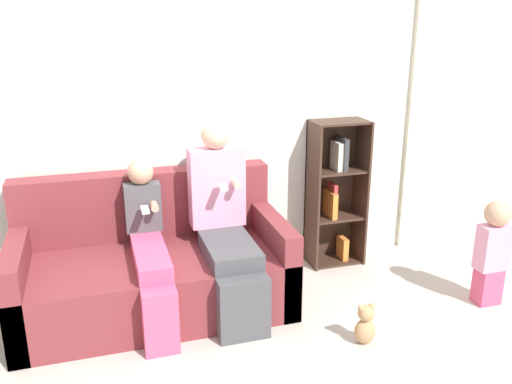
# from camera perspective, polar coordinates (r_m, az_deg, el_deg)

# --- Properties ---
(ground_plane) EXTENTS (14.00, 14.00, 0.00)m
(ground_plane) POSITION_cam_1_polar(r_m,az_deg,el_deg) (3.54, -5.22, -15.62)
(ground_plane) COLOR #BCB2A8
(back_wall) EXTENTS (10.00, 0.06, 2.55)m
(back_wall) POSITION_cam_1_polar(r_m,az_deg,el_deg) (4.04, -8.90, 8.10)
(back_wall) COLOR silver
(back_wall) RESTS_ON ground_plane
(curtain_panel) EXTENTS (0.68, 0.04, 2.28)m
(curtain_panel) POSITION_cam_1_polar(r_m,az_deg,el_deg) (4.91, 19.11, 7.46)
(curtain_panel) COLOR beige
(curtain_panel) RESTS_ON ground_plane
(couch) EXTENTS (1.82, 0.92, 0.90)m
(couch) POSITION_cam_1_polar(r_m,az_deg,el_deg) (3.86, -10.79, -7.84)
(couch) COLOR maroon
(couch) RESTS_ON ground_plane
(adult_seated) EXTENTS (0.39, 0.85, 1.28)m
(adult_seated) POSITION_cam_1_polar(r_m,az_deg,el_deg) (3.70, -3.33, -2.86)
(adult_seated) COLOR #47474C
(adult_seated) RESTS_ON ground_plane
(child_seated) EXTENTS (0.25, 0.87, 1.04)m
(child_seated) POSITION_cam_1_polar(r_m,az_deg,el_deg) (3.61, -11.13, -5.74)
(child_seated) COLOR #DB4C75
(child_seated) RESTS_ON ground_plane
(toddler_standing) EXTENTS (0.21, 0.18, 0.77)m
(toddler_standing) POSITION_cam_1_polar(r_m,az_deg,el_deg) (4.13, 23.64, -5.53)
(toddler_standing) COLOR #DB4C75
(toddler_standing) RESTS_ON ground_plane
(bookshelf) EXTENTS (0.44, 0.28, 1.19)m
(bookshelf) POSITION_cam_1_polar(r_m,az_deg,el_deg) (4.43, 8.31, 0.09)
(bookshelf) COLOR #3D281E
(bookshelf) RESTS_ON ground_plane
(teddy_bear) EXTENTS (0.14, 0.11, 0.27)m
(teddy_bear) POSITION_cam_1_polar(r_m,az_deg,el_deg) (3.53, 11.43, -13.57)
(teddy_bear) COLOR tan
(teddy_bear) RESTS_ON ground_plane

